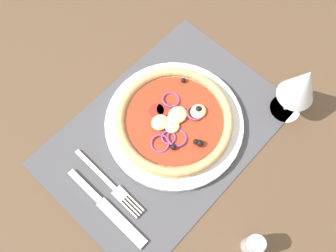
{
  "coord_description": "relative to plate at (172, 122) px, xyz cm",
  "views": [
    {
      "loc": [
        19.02,
        18.51,
        68.26
      ],
      "look_at": [
        -0.78,
        0.0,
        2.77
      ],
      "focal_mm": 38.41,
      "sensor_mm": 36.0,
      "label": 1
    }
  ],
  "objects": [
    {
      "name": "pepper_shaker",
      "position": [
        8.12,
        26.55,
        2.17
      ],
      "size": [
        3.2,
        3.2,
        6.7
      ],
      "color": "silver",
      "rests_on": "ground_plane"
    },
    {
      "name": "ground_plane",
      "position": [
        2.58,
        0.48,
        -2.28
      ],
      "size": [
        190.0,
        140.0,
        2.4
      ],
      "primitive_type": "cube",
      "color": "brown"
    },
    {
      "name": "wine_glass",
      "position": [
        -18.62,
        14.97,
        9.15
      ],
      "size": [
        7.2,
        7.2,
        14.9
      ],
      "color": "silver",
      "rests_on": "ground_plane"
    },
    {
      "name": "plate",
      "position": [
        0.0,
        0.0,
        0.0
      ],
      "size": [
        28.08,
        28.08,
        1.37
      ],
      "primitive_type": "cylinder",
      "color": "white",
      "rests_on": "placemat"
    },
    {
      "name": "fork",
      "position": [
        17.53,
        0.34,
        -0.46
      ],
      "size": [
        2.22,
        18.01,
        0.44
      ],
      "rotation": [
        0.0,
        0.0,
        1.56
      ],
      "color": "silver",
      "rests_on": "placemat"
    },
    {
      "name": "knife",
      "position": [
        21.03,
        2.82,
        -0.43
      ],
      "size": [
        2.03,
        20.0,
        0.62
      ],
      "rotation": [
        0.0,
        0.0,
        1.57
      ],
      "color": "silver",
      "rests_on": "placemat"
    },
    {
      "name": "placemat",
      "position": [
        2.58,
        0.48,
        -0.88
      ],
      "size": [
        48.07,
        32.64,
        0.4
      ],
      "primitive_type": "cube",
      "color": "#4C4C51",
      "rests_on": "ground_plane"
    },
    {
      "name": "pizza",
      "position": [
        0.01,
        0.06,
        1.78
      ],
      "size": [
        23.55,
        23.55,
        2.68
      ],
      "color": "tan",
      "rests_on": "plate"
    }
  ]
}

